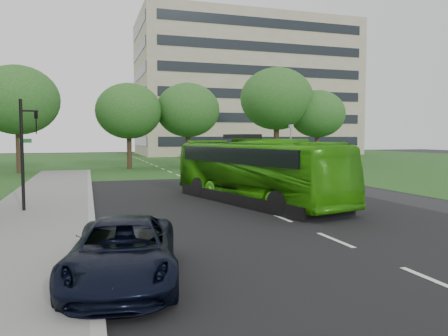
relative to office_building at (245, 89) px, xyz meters
name	(u,v)px	position (x,y,z in m)	size (l,w,h in m)	color
ground	(261,210)	(-21.96, -61.96, -12.50)	(160.00, 160.00, 0.00)	black
street_surfaces	(164,171)	(-22.34, -39.21, -12.47)	(120.00, 120.00, 0.15)	black
office_building	(245,89)	(0.00, 0.00, 0.00)	(40.10, 20.10, 25.00)	tan
tree_park_a	(18,100)	(-34.87, -37.52, -6.09)	(7.11, 7.11, 9.45)	black
tree_park_b	(129,111)	(-25.11, -34.80, -6.72)	(6.54, 6.54, 8.58)	black
tree_park_c	(188,110)	(-18.95, -34.23, -6.47)	(6.69, 6.69, 8.89)	black
tree_park_d	(277,99)	(-7.79, -32.11, -4.83)	(8.57, 8.57, 11.33)	black
tree_park_e	(317,114)	(-3.06, -33.29, -6.57)	(6.55, 6.55, 8.73)	black
bus	(255,171)	(-21.47, -60.00, -10.95)	(2.60, 11.12, 3.10)	#31940D
sedan	(283,166)	(-12.92, -44.96, -11.86)	(1.36, 3.89, 1.28)	#BCBBC0
suv	(123,251)	(-28.46, -69.96, -11.82)	(2.26, 4.90, 1.36)	black
traffic_light	(26,147)	(-31.57, -59.96, -9.73)	(0.76, 0.20, 4.72)	black
camera_pole	(291,142)	(-11.96, -44.45, -9.73)	(0.41, 0.37, 4.30)	gray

